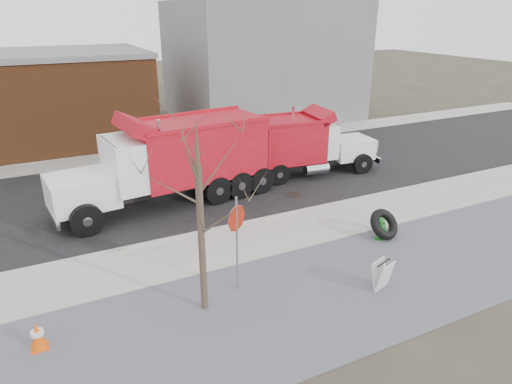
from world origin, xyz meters
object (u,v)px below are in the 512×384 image
truck_tire (384,224)px  sandwich_board (382,275)px  dump_truck_red_a (293,143)px  fire_hydrant (381,229)px  dump_truck_red_b (173,158)px  stop_sign (237,228)px

truck_tire → sandwich_board: truck_tire is taller
truck_tire → dump_truck_red_a: size_ratio=0.16×
truck_tire → dump_truck_red_a: 7.03m
fire_hydrant → dump_truck_red_b: bearing=109.6°
sandwich_board → dump_truck_red_a: bearing=56.8°
dump_truck_red_a → stop_sign: bearing=-123.6°
fire_hydrant → stop_sign: stop_sign is taller
truck_tire → sandwich_board: size_ratio=1.45×
fire_hydrant → truck_tire: truck_tire is taller
stop_sign → dump_truck_red_b: size_ratio=0.32×
dump_truck_red_a → dump_truck_red_b: dump_truck_red_b is taller
fire_hydrant → stop_sign: size_ratio=0.29×
truck_tire → dump_truck_red_b: bearing=131.7°
fire_hydrant → stop_sign: 5.94m
dump_truck_red_a → truck_tire: bearing=-87.3°
stop_sign → sandwich_board: bearing=-35.2°
sandwich_board → dump_truck_red_a: (2.64, 9.44, 1.12)m
truck_tire → dump_truck_red_b: 8.51m
fire_hydrant → stop_sign: bearing=165.2°
truck_tire → sandwich_board: 3.36m
stop_sign → dump_truck_red_b: dump_truck_red_b is taller
sandwich_board → dump_truck_red_b: size_ratio=0.10×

